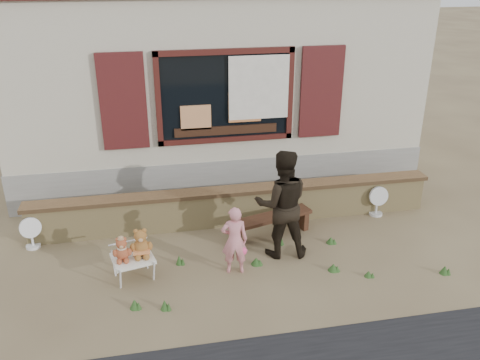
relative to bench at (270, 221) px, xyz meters
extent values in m
plane|color=brown|center=(-0.47, -0.41, -0.28)|extent=(80.00, 80.00, 0.00)
cube|color=gray|center=(-0.47, 4.09, 2.12)|extent=(8.00, 5.00, 3.20)
cube|color=gray|center=(-0.47, 4.09, 0.12)|extent=(8.04, 5.04, 0.80)
cube|color=black|center=(-0.47, 1.56, 1.77)|extent=(2.30, 0.04, 1.50)
cube|color=#401612|center=(-0.47, 1.54, 2.57)|extent=(2.50, 0.08, 0.10)
cube|color=#401612|center=(-0.47, 1.54, 0.97)|extent=(2.50, 0.08, 0.10)
cube|color=#401612|center=(-1.67, 1.54, 1.77)|extent=(0.10, 0.08, 1.70)
cube|color=#401612|center=(0.73, 1.54, 1.77)|extent=(0.10, 0.08, 1.70)
cube|color=#3C1018|center=(-2.27, 1.53, 1.77)|extent=(0.80, 0.07, 1.70)
cube|color=#3C1018|center=(1.33, 1.53, 1.77)|extent=(0.80, 0.07, 1.70)
cube|color=beige|center=(0.13, 1.49, 1.92)|extent=(1.10, 0.02, 1.15)
cube|color=black|center=(-0.47, 1.53, 1.15)|extent=(1.90, 0.06, 0.16)
cube|color=tan|center=(-1.02, 1.53, 1.42)|extent=(0.55, 0.06, 0.45)
cube|color=#E08447|center=(-0.12, 1.53, 1.57)|extent=(0.60, 0.06, 0.55)
cube|color=tan|center=(-0.47, 0.59, 0.02)|extent=(7.00, 0.30, 0.60)
cube|color=brown|center=(-0.47, 0.59, 0.35)|extent=(7.10, 0.36, 0.07)
cube|color=#341E12|center=(0.00, 0.00, 0.08)|extent=(1.53, 0.73, 0.06)
cube|color=#341E12|center=(-0.63, -0.19, -0.12)|extent=(0.17, 0.30, 0.32)
cube|color=#341E12|center=(0.63, 0.19, -0.12)|extent=(0.17, 0.30, 0.32)
cube|color=white|center=(-2.26, -0.81, 0.05)|extent=(0.68, 0.63, 0.04)
cylinder|color=silver|center=(-2.44, -1.08, -0.13)|extent=(0.03, 0.03, 0.31)
cylinder|color=silver|center=(-1.97, -0.96, -0.13)|extent=(0.03, 0.03, 0.31)
cylinder|color=silver|center=(-2.55, -0.65, -0.13)|extent=(0.03, 0.03, 0.31)
cylinder|color=silver|center=(-2.07, -0.53, -0.13)|extent=(0.03, 0.03, 0.31)
imported|color=pink|center=(-0.77, -0.92, 0.26)|extent=(0.42, 0.31, 1.07)
imported|color=black|center=(0.03, -0.55, 0.59)|extent=(0.93, 0.76, 1.75)
cylinder|color=white|center=(-3.87, 0.39, -0.26)|extent=(0.23, 0.23, 0.04)
cylinder|color=white|center=(-3.87, 0.39, -0.11)|extent=(0.04, 0.04, 0.29)
cylinder|color=white|center=(-3.87, 0.39, 0.10)|extent=(0.35, 0.23, 0.34)
cylinder|color=silver|center=(2.11, 0.39, -0.26)|extent=(0.24, 0.24, 0.04)
cylinder|color=silver|center=(2.11, 0.39, -0.11)|extent=(0.04, 0.04, 0.31)
cylinder|color=silver|center=(2.11, 0.39, 0.11)|extent=(0.35, 0.12, 0.35)
cone|color=#2C5120|center=(2.29, -1.59, -0.21)|extent=(0.13, 0.13, 0.14)
cone|color=#2C5120|center=(0.07, -0.28, -0.20)|extent=(0.15, 0.15, 0.16)
cone|color=#2C5120|center=(0.94, -0.42, -0.22)|extent=(0.15, 0.15, 0.11)
cone|color=#2C5120|center=(-1.86, -1.64, -0.20)|extent=(0.12, 0.12, 0.15)
cone|color=#2C5120|center=(1.15, -1.44, -0.23)|extent=(0.12, 0.12, 0.10)
cone|color=#2C5120|center=(-2.26, -1.53, -0.21)|extent=(0.14, 0.14, 0.14)
cone|color=#2C5120|center=(-1.58, -0.57, -0.20)|extent=(0.11, 0.11, 0.16)
cone|color=#2C5120|center=(-0.41, -0.80, -0.22)|extent=(0.16, 0.16, 0.12)
cone|color=#2C5120|center=(0.69, -1.19, -0.22)|extent=(0.16, 0.16, 0.12)
camera|label=1|loc=(-1.94, -7.28, 4.05)|focal=38.00mm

